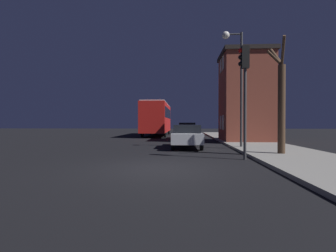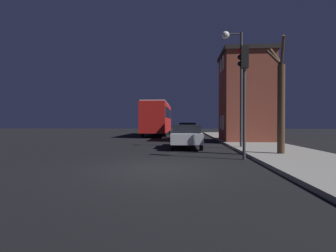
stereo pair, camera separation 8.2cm
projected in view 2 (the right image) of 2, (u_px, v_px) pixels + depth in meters
name	position (u px, v px, depth m)	size (l,w,h in m)	color
ground_plane	(155.00, 168.00, 8.74)	(120.00, 120.00, 0.00)	black
sidewalk	(332.00, 168.00, 8.38)	(3.91, 60.00, 0.13)	slate
brick_building	(245.00, 96.00, 20.53)	(3.85, 4.39, 6.90)	brown
streetlamp	(235.00, 67.00, 15.09)	(1.19, 0.44, 6.66)	#38383A
traffic_light	(244.00, 79.00, 10.63)	(0.43, 0.24, 4.63)	#38383A
bare_tree	(281.00, 101.00, 11.75)	(0.80, 1.80, 5.07)	#473323
bus	(158.00, 117.00, 30.83)	(2.59, 11.48, 3.77)	red
car_near_lane	(187.00, 135.00, 15.80)	(1.74, 4.63, 1.39)	#B7BABF
car_mid_lane	(187.00, 130.00, 25.77)	(1.75, 4.07, 1.53)	#B21E19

